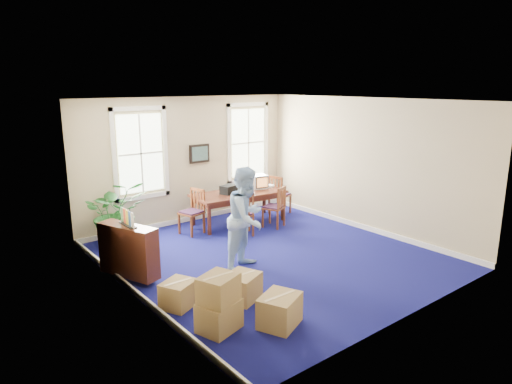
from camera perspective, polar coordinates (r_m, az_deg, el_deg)
floor at (r=9.63m, az=1.77°, el=-8.00°), size 6.50×6.50×0.00m
ceiling at (r=8.97m, az=1.92°, el=11.39°), size 6.50×6.50×0.00m
wall_back at (r=11.79m, az=-8.43°, el=3.95°), size 6.50×0.00×6.50m
wall_front at (r=7.08m, az=19.09°, el=-3.07°), size 6.50×0.00×6.50m
wall_left at (r=7.63m, az=-15.64°, el=-1.65°), size 0.00×6.50×6.50m
wall_right at (r=11.30m, az=13.56°, el=3.30°), size 0.00×6.50×6.50m
baseboard_back at (r=12.11m, az=-8.11°, el=-3.27°), size 6.00×0.04×0.12m
baseboard_left at (r=8.17m, az=-14.75°, el=-12.10°), size 0.04×6.50×0.12m
baseboard_right at (r=11.64m, az=13.05°, el=-4.19°), size 0.04×6.50×0.12m
window_left at (r=11.14m, az=-14.23°, el=4.69°), size 1.40×0.12×2.20m
window_right at (r=12.77m, az=-1.01°, el=6.18°), size 1.40×0.12×2.20m
wall_picture at (r=11.88m, az=-7.08°, el=4.79°), size 0.58×0.06×0.48m
conference_table at (r=11.72m, az=-2.16°, el=-1.96°), size 2.46×1.28×0.81m
crt_tv at (r=12.04m, az=0.35°, el=1.33°), size 0.47×0.50×0.36m
game_console at (r=12.23m, az=1.69°, el=0.79°), size 0.21×0.25×0.05m
equipment_bag at (r=11.49m, az=-3.42°, el=0.34°), size 0.49×0.40×0.21m
chair_near_left at (r=10.79m, az=-1.70°, el=-2.62°), size 0.64×0.64×1.07m
chair_near_right at (r=11.37m, az=2.23°, el=-1.85°), size 0.61×0.61×1.04m
chair_end_left at (r=10.95m, az=-8.09°, el=-2.50°), size 0.58×0.58×1.07m
chair_end_right at (r=12.54m, az=3.00°, el=-0.29°), size 0.59×0.59×1.08m
man at (r=8.77m, az=-1.15°, el=-3.27°), size 1.20×1.09×2.00m
credenza at (r=8.73m, az=-15.60°, el=-7.50°), size 0.75×1.26×0.95m
brochure_rack at (r=8.53m, az=-15.76°, el=-3.52°), size 0.40×0.69×0.31m
potted_plant at (r=10.53m, az=-17.05°, el=-2.47°), size 1.52×1.38×1.48m
cardboard_boxes at (r=7.00m, az=-3.64°, el=-12.67°), size 2.03×2.03×0.89m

